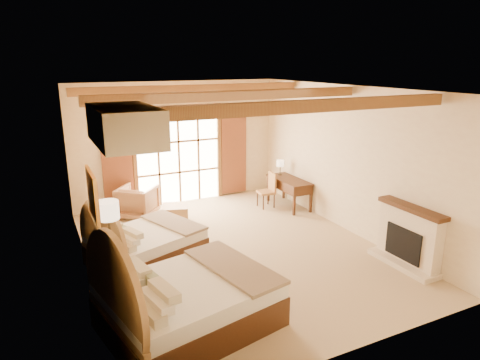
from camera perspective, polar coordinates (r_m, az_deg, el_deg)
floor at (r=8.77m, az=-0.71°, el=-9.29°), size 7.00×7.00×0.00m
wall_back at (r=11.41m, az=-8.32°, el=4.89°), size 5.50×0.00×5.50m
wall_left at (r=7.51m, az=-20.06°, el=-1.52°), size 0.00×7.00×7.00m
wall_right at (r=9.69m, az=14.14°, el=2.67°), size 0.00×7.00×7.00m
ceiling at (r=7.97m, az=-0.78°, el=12.07°), size 7.00×7.00×0.00m
ceiling_beams at (r=7.97m, az=-0.78°, el=11.21°), size 5.39×4.60×0.18m
french_doors at (r=11.42m, az=-8.16°, el=3.11°), size 3.95×0.08×2.60m
fireplace at (r=8.54m, az=21.50°, el=-7.39°), size 0.46×1.40×1.16m
painting at (r=6.76m, az=-19.05°, el=-1.96°), size 0.06×0.95×0.75m
canopy_valance at (r=5.34m, az=-15.15°, el=7.09°), size 0.70×1.40×0.45m
bed_near at (r=6.28m, az=-8.23°, el=-15.58°), size 2.62×2.15×1.51m
bed_far at (r=8.37m, az=-13.27°, el=-8.14°), size 2.38×2.01×1.26m
nightstand at (r=7.26m, az=-15.78°, el=-12.99°), size 0.55×0.55×0.58m
floor_lamp at (r=6.93m, az=-17.14°, el=-4.65°), size 0.34×0.34×1.62m
armchair at (r=10.69m, az=-13.51°, el=-2.84°), size 1.18×1.19×0.78m
ottoman at (r=10.20m, az=-8.62°, el=-4.51°), size 0.73×0.73×0.42m
desk at (r=11.22m, az=6.52°, el=-1.56°), size 0.59×1.38×0.74m
desk_chair at (r=11.16m, az=3.56°, el=-2.20°), size 0.44×0.44×0.91m
desk_lamp at (r=11.45m, az=5.40°, el=2.17°), size 0.20×0.20×0.40m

